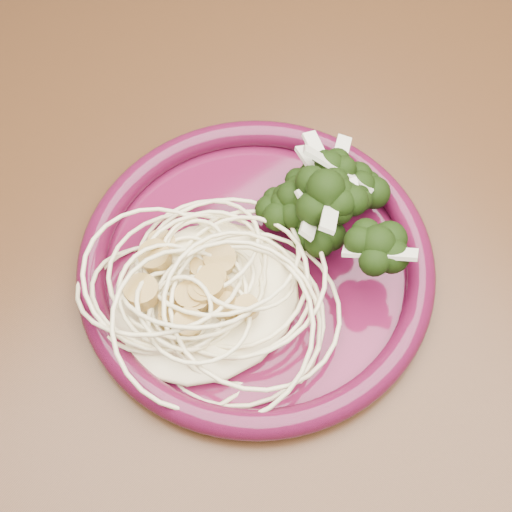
{
  "coord_description": "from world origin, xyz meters",
  "views": [
    {
      "loc": [
        -0.17,
        -0.23,
        1.18
      ],
      "look_at": [
        -0.02,
        -0.05,
        0.77
      ],
      "focal_mm": 50.0,
      "sensor_mm": 36.0,
      "label": 1
    }
  ],
  "objects": [
    {
      "name": "scallop_cluster",
      "position": [
        -0.06,
        -0.05,
        0.8
      ],
      "size": [
        0.11,
        0.11,
        0.04
      ],
      "primitive_type": null,
      "rotation": [
        0.0,
        0.0,
        0.01
      ],
      "color": "#B39046",
      "rests_on": "spaghetti_pile"
    },
    {
      "name": "onion_garnish",
      "position": [
        0.03,
        -0.05,
        0.81
      ],
      "size": [
        0.06,
        0.09,
        0.05
      ],
      "primitive_type": null,
      "rotation": [
        0.0,
        0.0,
        0.01
      ],
      "color": "beige",
      "rests_on": "broccoli_pile"
    },
    {
      "name": "dinner_plate",
      "position": [
        -0.02,
        -0.05,
        0.76
      ],
      "size": [
        0.25,
        0.25,
        0.02
      ],
      "rotation": [
        0.0,
        0.0,
        0.01
      ],
      "color": "#510D28",
      "rests_on": "dining_table"
    },
    {
      "name": "spaghetti_pile",
      "position": [
        -0.06,
        -0.05,
        0.77
      ],
      "size": [
        0.13,
        0.11,
        0.03
      ],
      "primitive_type": "ellipsoid",
      "rotation": [
        0.0,
        0.0,
        0.01
      ],
      "color": "#FAECB4",
      "rests_on": "dinner_plate"
    },
    {
      "name": "broccoli_pile",
      "position": [
        0.03,
        -0.05,
        0.78
      ],
      "size": [
        0.09,
        0.14,
        0.05
      ],
      "primitive_type": "ellipsoid",
      "rotation": [
        0.0,
        0.0,
        0.01
      ],
      "color": "black",
      "rests_on": "dinner_plate"
    },
    {
      "name": "dining_table",
      "position": [
        0.0,
        0.0,
        0.65
      ],
      "size": [
        1.2,
        0.8,
        0.75
      ],
      "color": "#472814",
      "rests_on": "ground"
    }
  ]
}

